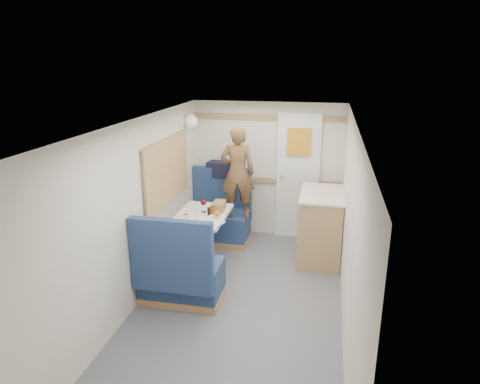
% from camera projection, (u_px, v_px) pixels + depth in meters
% --- Properties ---
extents(floor, '(4.50, 4.50, 0.00)m').
position_uv_depth(floor, '(235.00, 314.00, 4.52)').
color(floor, '#515156').
rests_on(floor, ground).
extents(ceiling, '(4.50, 4.50, 0.00)m').
position_uv_depth(ceiling, '(235.00, 125.00, 3.91)').
color(ceiling, silver).
rests_on(ceiling, wall_back).
extents(wall_back, '(2.20, 0.02, 2.00)m').
position_uv_depth(wall_back, '(267.00, 170.00, 6.32)').
color(wall_back, silver).
rests_on(wall_back, floor).
extents(wall_left, '(0.02, 4.50, 2.00)m').
position_uv_depth(wall_left, '(131.00, 219.00, 4.43)').
color(wall_left, silver).
rests_on(wall_left, floor).
extents(wall_right, '(0.02, 4.50, 2.00)m').
position_uv_depth(wall_right, '(350.00, 236.00, 4.00)').
color(wall_right, silver).
rests_on(wall_right, floor).
extents(oak_trim_low, '(2.15, 0.02, 0.08)m').
position_uv_depth(oak_trim_low, '(267.00, 180.00, 6.34)').
color(oak_trim_low, '#9E7B47').
rests_on(oak_trim_low, wall_back).
extents(oak_trim_high, '(2.15, 0.02, 0.08)m').
position_uv_depth(oak_trim_high, '(268.00, 117.00, 6.06)').
color(oak_trim_high, '#9E7B47').
rests_on(oak_trim_high, wall_back).
extents(side_window, '(0.04, 1.30, 0.72)m').
position_uv_depth(side_window, '(167.00, 171.00, 5.28)').
color(side_window, '#B0B89C').
rests_on(side_window, wall_left).
extents(rear_door, '(0.62, 0.12, 1.86)m').
position_uv_depth(rear_door, '(298.00, 174.00, 6.21)').
color(rear_door, white).
rests_on(rear_door, wall_back).
extents(dinette_table, '(0.62, 0.92, 0.72)m').
position_uv_depth(dinette_table, '(202.00, 225.00, 5.40)').
color(dinette_table, white).
rests_on(dinette_table, floor).
extents(bench_far, '(0.90, 0.59, 1.05)m').
position_uv_depth(bench_far, '(219.00, 221.00, 6.29)').
color(bench_far, navy).
rests_on(bench_far, floor).
extents(bench_near, '(0.90, 0.59, 1.05)m').
position_uv_depth(bench_near, '(180.00, 277.00, 4.68)').
color(bench_near, navy).
rests_on(bench_near, floor).
extents(ledge, '(0.90, 0.14, 0.04)m').
position_uv_depth(ledge, '(223.00, 178.00, 6.36)').
color(ledge, '#9E7B47').
rests_on(ledge, bench_far).
extents(dome_light, '(0.20, 0.20, 0.20)m').
position_uv_depth(dome_light, '(190.00, 121.00, 5.92)').
color(dome_light, white).
rests_on(dome_light, wall_left).
extents(galley_counter, '(0.57, 0.92, 0.92)m').
position_uv_depth(galley_counter, '(320.00, 225.00, 5.66)').
color(galley_counter, '#9E7B47').
rests_on(galley_counter, floor).
extents(person, '(0.51, 0.37, 1.28)m').
position_uv_depth(person, '(237.00, 173.00, 5.83)').
color(person, brown).
rests_on(person, bench_far).
extents(duffel_bag, '(0.50, 0.29, 0.23)m').
position_uv_depth(duffel_bag, '(224.00, 169.00, 6.31)').
color(duffel_bag, black).
rests_on(duffel_bag, ledge).
extents(tray, '(0.38, 0.43, 0.02)m').
position_uv_depth(tray, '(207.00, 225.00, 4.99)').
color(tray, white).
rests_on(tray, dinette_table).
extents(orange_fruit, '(0.08, 0.08, 0.08)m').
position_uv_depth(orange_fruit, '(217.00, 214.00, 5.21)').
color(orange_fruit, '#D84C09').
rests_on(orange_fruit, tray).
extents(cheese_block, '(0.13, 0.10, 0.04)m').
position_uv_depth(cheese_block, '(203.00, 222.00, 4.99)').
color(cheese_block, '#EDE289').
rests_on(cheese_block, tray).
extents(wine_glass, '(0.08, 0.08, 0.17)m').
position_uv_depth(wine_glass, '(203.00, 203.00, 5.39)').
color(wine_glass, white).
rests_on(wine_glass, dinette_table).
extents(tumbler_left, '(0.07, 0.07, 0.11)m').
position_uv_depth(tumbler_left, '(186.00, 219.00, 5.04)').
color(tumbler_left, silver).
rests_on(tumbler_left, dinette_table).
extents(tumbler_right, '(0.06, 0.06, 0.10)m').
position_uv_depth(tumbler_right, '(214.00, 210.00, 5.36)').
color(tumbler_right, silver).
rests_on(tumbler_right, dinette_table).
extents(beer_glass, '(0.06, 0.06, 0.09)m').
position_uv_depth(beer_glass, '(212.00, 210.00, 5.36)').
color(beer_glass, '#924D15').
rests_on(beer_glass, dinette_table).
extents(pepper_grinder, '(0.04, 0.04, 0.10)m').
position_uv_depth(pepper_grinder, '(209.00, 211.00, 5.31)').
color(pepper_grinder, black).
rests_on(pepper_grinder, dinette_table).
extents(salt_grinder, '(0.03, 0.03, 0.09)m').
position_uv_depth(salt_grinder, '(198.00, 214.00, 5.23)').
color(salt_grinder, white).
rests_on(salt_grinder, dinette_table).
extents(bread_loaf, '(0.15, 0.27, 0.11)m').
position_uv_depth(bread_loaf, '(219.00, 206.00, 5.47)').
color(bread_loaf, brown).
rests_on(bread_loaf, dinette_table).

